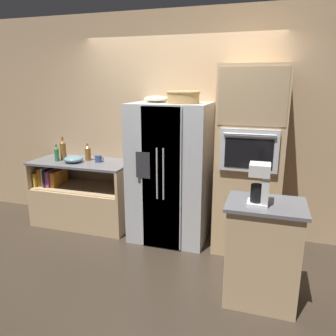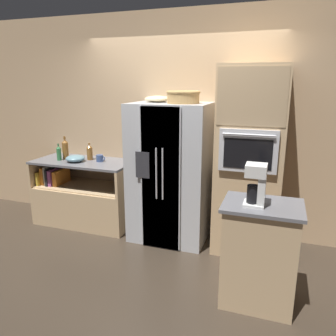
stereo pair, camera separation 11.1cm
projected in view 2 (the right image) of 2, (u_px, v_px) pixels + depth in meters
ground_plane at (169, 238)px, 4.19m from camera, size 20.00×20.00×0.00m
wall_back at (180, 125)px, 4.26m from camera, size 12.00×0.06×2.80m
counter_left at (85, 200)px, 4.61m from camera, size 1.36×0.65×0.90m
refrigerator at (170, 173)px, 4.05m from camera, size 0.94×0.74×1.70m
wall_oven at (250, 162)px, 3.71m from camera, size 0.72×0.72×2.12m
island_counter at (259, 254)px, 2.89m from camera, size 0.67×0.51×0.94m
wicker_basket at (183, 97)px, 3.72m from camera, size 0.39×0.39×0.14m
fruit_bowl at (157, 99)px, 3.96m from camera, size 0.31×0.31×0.08m
bottle_tall at (59, 153)px, 4.46m from camera, size 0.06×0.06×0.23m
bottle_short at (65, 149)px, 4.53m from camera, size 0.08×0.08×0.32m
bottle_wide at (90, 152)px, 4.49m from camera, size 0.08×0.08×0.23m
mug at (100, 158)px, 4.41m from camera, size 0.13×0.09×0.09m
mixing_bowl at (75, 158)px, 4.40m from camera, size 0.25×0.25×0.09m
coffee_maker at (258, 184)px, 2.68m from camera, size 0.17×0.17×0.35m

